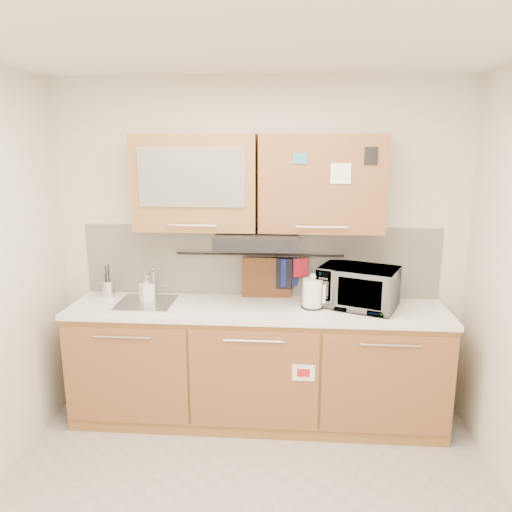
# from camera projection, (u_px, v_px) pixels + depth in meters

# --- Properties ---
(ceiling) EXTENTS (3.20, 3.20, 0.00)m
(ceiling) POSITION_uv_depth(u_px,v_px,m) (237.00, 31.00, 2.19)
(ceiling) COLOR white
(ceiling) RESTS_ON wall_back
(wall_back) EXTENTS (3.20, 0.00, 3.20)m
(wall_back) POSITION_uv_depth(u_px,v_px,m) (260.00, 248.00, 3.94)
(wall_back) COLOR silver
(wall_back) RESTS_ON ground
(base_cabinet) EXTENTS (2.80, 0.64, 0.88)m
(base_cabinet) POSITION_uv_depth(u_px,v_px,m) (257.00, 370.00, 3.84)
(base_cabinet) COLOR #9F6C38
(base_cabinet) RESTS_ON floor
(countertop) EXTENTS (2.82, 0.62, 0.04)m
(countertop) POSITION_uv_depth(u_px,v_px,m) (257.00, 309.00, 3.73)
(countertop) COLOR white
(countertop) RESTS_ON base_cabinet
(backsplash) EXTENTS (2.80, 0.02, 0.56)m
(backsplash) POSITION_uv_depth(u_px,v_px,m) (260.00, 261.00, 3.95)
(backsplash) COLOR silver
(backsplash) RESTS_ON countertop
(upper_cabinets) EXTENTS (1.82, 0.37, 0.70)m
(upper_cabinets) POSITION_uv_depth(u_px,v_px,m) (258.00, 183.00, 3.65)
(upper_cabinets) COLOR #9F6C38
(upper_cabinets) RESTS_ON wall_back
(range_hood) EXTENTS (0.60, 0.46, 0.10)m
(range_hood) POSITION_uv_depth(u_px,v_px,m) (258.00, 239.00, 3.67)
(range_hood) COLOR black
(range_hood) RESTS_ON upper_cabinets
(sink) EXTENTS (0.42, 0.40, 0.26)m
(sink) POSITION_uv_depth(u_px,v_px,m) (146.00, 303.00, 3.81)
(sink) COLOR silver
(sink) RESTS_ON countertop
(utensil_rail) EXTENTS (1.30, 0.02, 0.02)m
(utensil_rail) POSITION_uv_depth(u_px,v_px,m) (259.00, 255.00, 3.90)
(utensil_rail) COLOR black
(utensil_rail) RESTS_ON backsplash
(utensil_crock) EXTENTS (0.12, 0.12, 0.27)m
(utensil_crock) POSITION_uv_depth(u_px,v_px,m) (109.00, 288.00, 3.95)
(utensil_crock) COLOR silver
(utensil_crock) RESTS_ON countertop
(kettle) EXTENTS (0.20, 0.20, 0.26)m
(kettle) POSITION_uv_depth(u_px,v_px,m) (313.00, 294.00, 3.68)
(kettle) COLOR white
(kettle) RESTS_ON countertop
(toaster) EXTENTS (0.27, 0.18, 0.19)m
(toaster) POSITION_uv_depth(u_px,v_px,m) (375.00, 295.00, 3.67)
(toaster) COLOR black
(toaster) RESTS_ON countertop
(microwave) EXTENTS (0.65, 0.55, 0.30)m
(microwave) POSITION_uv_depth(u_px,v_px,m) (358.00, 287.00, 3.69)
(microwave) COLOR #999999
(microwave) RESTS_ON countertop
(soap_bottle) EXTENTS (0.13, 0.13, 0.20)m
(soap_bottle) POSITION_uv_depth(u_px,v_px,m) (147.00, 288.00, 3.84)
(soap_bottle) COLOR #999999
(soap_bottle) RESTS_ON countertop
(cutting_board) EXTENTS (0.39, 0.03, 0.48)m
(cutting_board) POSITION_uv_depth(u_px,v_px,m) (267.00, 287.00, 3.94)
(cutting_board) COLOR brown
(cutting_board) RESTS_ON utensil_rail
(oven_mitt) EXTENTS (0.14, 0.08, 0.22)m
(oven_mitt) POSITION_uv_depth(u_px,v_px,m) (289.00, 272.00, 3.90)
(oven_mitt) COLOR navy
(oven_mitt) RESTS_ON utensil_rail
(dark_pouch) EXTENTS (0.16, 0.07, 0.25)m
(dark_pouch) POSITION_uv_depth(u_px,v_px,m) (282.00, 273.00, 3.91)
(dark_pouch) COLOR black
(dark_pouch) RESTS_ON utensil_rail
(pot_holder) EXTENTS (0.12, 0.06, 0.15)m
(pot_holder) POSITION_uv_depth(u_px,v_px,m) (300.00, 268.00, 3.89)
(pot_holder) COLOR red
(pot_holder) RESTS_ON utensil_rail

